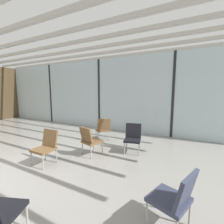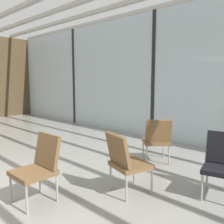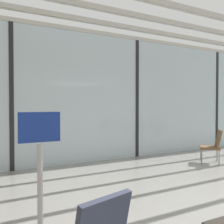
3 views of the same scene
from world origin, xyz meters
The scene contains 7 objects.
glass_curtain_wall centered at (0.00, 5.20, 1.71)m, with size 14.00×0.08×3.43m, color silver.
window_mullion_0 centered at (-3.50, 5.20, 1.71)m, with size 0.10×0.12×3.43m, color black.
window_mullion_1 centered at (0.00, 5.20, 1.71)m, with size 0.10×0.12×3.43m, color black.
lounge_chair_0 centered at (1.63, 2.09, 0.49)m, with size 0.61×0.64×0.87m.
lounge_chair_1 centered at (1.25, 3.46, 0.49)m, with size 0.71×0.71×0.87m.
lounge_chair_2 centered at (2.64, 2.95, 0.49)m, with size 0.59×0.62×0.87m.
lounge_chair_3 centered at (0.93, 1.17, 0.49)m, with size 0.49×0.53×0.87m.
Camera 2 is at (3.69, -0.36, 1.58)m, focal length 38.31 mm.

